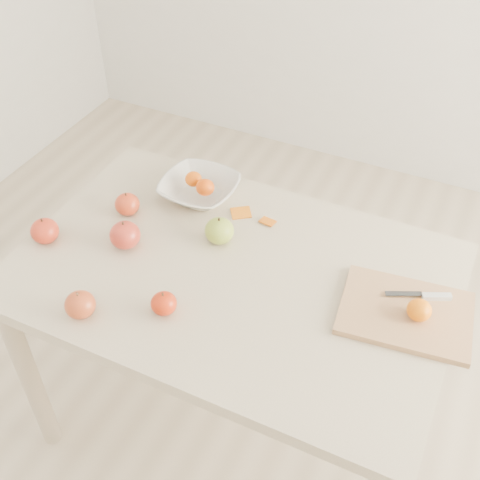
% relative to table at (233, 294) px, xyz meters
% --- Properties ---
extents(ground, '(3.50, 3.50, 0.00)m').
position_rel_table_xyz_m(ground, '(0.00, 0.00, -0.65)').
color(ground, '#C6B293').
rests_on(ground, ground).
extents(table, '(1.20, 0.80, 0.75)m').
position_rel_table_xyz_m(table, '(0.00, 0.00, 0.00)').
color(table, beige).
rests_on(table, ground).
extents(cutting_board, '(0.35, 0.28, 0.02)m').
position_rel_table_xyz_m(cutting_board, '(0.47, 0.04, 0.11)').
color(cutting_board, tan).
rests_on(cutting_board, table).
extents(board_tangerine, '(0.06, 0.06, 0.05)m').
position_rel_table_xyz_m(board_tangerine, '(0.50, 0.03, 0.14)').
color(board_tangerine, orange).
rests_on(board_tangerine, cutting_board).
extents(fruit_bowl, '(0.24, 0.24, 0.06)m').
position_rel_table_xyz_m(fruit_bowl, '(-0.24, 0.25, 0.13)').
color(fruit_bowl, silver).
rests_on(fruit_bowl, table).
extents(bowl_tangerine_near, '(0.05, 0.05, 0.05)m').
position_rel_table_xyz_m(bowl_tangerine_near, '(-0.26, 0.26, 0.15)').
color(bowl_tangerine_near, orange).
rests_on(bowl_tangerine_near, fruit_bowl).
extents(bowl_tangerine_far, '(0.06, 0.06, 0.05)m').
position_rel_table_xyz_m(bowl_tangerine_far, '(-0.21, 0.24, 0.15)').
color(bowl_tangerine_far, '#CC3A07').
rests_on(bowl_tangerine_far, fruit_bowl).
extents(orange_peel_a, '(0.07, 0.07, 0.01)m').
position_rel_table_xyz_m(orange_peel_a, '(-0.08, 0.23, 0.10)').
color(orange_peel_a, '#CD660E').
rests_on(orange_peel_a, table).
extents(orange_peel_b, '(0.05, 0.04, 0.01)m').
position_rel_table_xyz_m(orange_peel_b, '(0.01, 0.23, 0.10)').
color(orange_peel_b, '#D5620F').
rests_on(orange_peel_b, table).
extents(paring_knife, '(0.16, 0.08, 0.01)m').
position_rel_table_xyz_m(paring_knife, '(0.52, 0.11, 0.12)').
color(paring_knife, silver).
rests_on(paring_knife, cutting_board).
extents(apple_green, '(0.09, 0.09, 0.08)m').
position_rel_table_xyz_m(apple_green, '(-0.09, 0.09, 0.14)').
color(apple_green, '#5D8721').
rests_on(apple_green, table).
extents(apple_red_e, '(0.07, 0.07, 0.06)m').
position_rel_table_xyz_m(apple_red_e, '(-0.09, -0.21, 0.13)').
color(apple_red_e, '#8F0602').
rests_on(apple_red_e, table).
extents(apple_red_d, '(0.08, 0.08, 0.07)m').
position_rel_table_xyz_m(apple_red_d, '(-0.54, -0.12, 0.14)').
color(apple_red_d, '#A10E0F').
rests_on(apple_red_d, table).
extents(apple_red_b, '(0.09, 0.09, 0.08)m').
position_rel_table_xyz_m(apple_red_b, '(-0.32, -0.04, 0.14)').
color(apple_red_b, maroon).
rests_on(apple_red_b, table).
extents(apple_red_c, '(0.08, 0.08, 0.07)m').
position_rel_table_xyz_m(apple_red_c, '(-0.28, -0.31, 0.13)').
color(apple_red_c, maroon).
rests_on(apple_red_c, table).
extents(apple_red_a, '(0.08, 0.08, 0.07)m').
position_rel_table_xyz_m(apple_red_a, '(-0.40, 0.09, 0.13)').
color(apple_red_a, maroon).
rests_on(apple_red_a, table).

